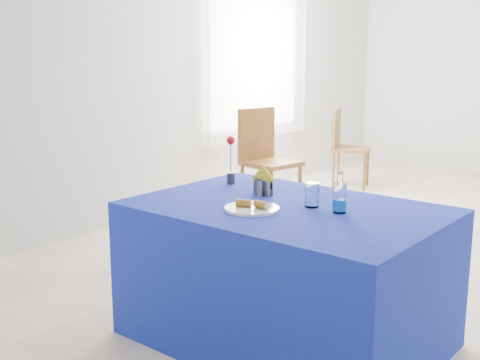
# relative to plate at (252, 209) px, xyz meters

# --- Properties ---
(floor) EXTENTS (7.00, 7.00, 0.00)m
(floor) POSITION_rel_plate_xyz_m (0.09, 2.29, -0.77)
(floor) COLOR beige
(floor) RESTS_ON ground
(room_shell) EXTENTS (7.00, 7.00, 7.00)m
(room_shell) POSITION_rel_plate_xyz_m (0.09, 2.29, 0.98)
(room_shell) COLOR silver
(room_shell) RESTS_ON ground
(window_pane) EXTENTS (0.04, 1.50, 1.60)m
(window_pane) POSITION_rel_plate_xyz_m (-2.38, 3.09, 0.78)
(window_pane) COLOR white
(window_pane) RESTS_ON room_shell
(curtain) EXTENTS (0.04, 1.75, 1.85)m
(curtain) POSITION_rel_plate_xyz_m (-2.31, 3.09, 0.78)
(curtain) COLOR white
(curtain) RESTS_ON room_shell
(plate) EXTENTS (0.28, 0.28, 0.01)m
(plate) POSITION_rel_plate_xyz_m (0.00, 0.00, 0.00)
(plate) COLOR white
(plate) RESTS_ON blue_table
(drinking_glass) EXTENTS (0.07, 0.07, 0.13)m
(drinking_glass) POSITION_rel_plate_xyz_m (0.20, 0.25, 0.06)
(drinking_glass) COLOR silver
(drinking_glass) RESTS_ON blue_table
(salt_shaker) EXTENTS (0.03, 0.03, 0.08)m
(salt_shaker) POSITION_rel_plate_xyz_m (-0.13, 0.31, 0.04)
(salt_shaker) COLOR gray
(salt_shaker) RESTS_ON blue_table
(pepper_shaker) EXTENTS (0.03, 0.03, 0.08)m
(pepper_shaker) POSITION_rel_plate_xyz_m (-0.15, 0.27, 0.04)
(pepper_shaker) COLOR slate
(pepper_shaker) RESTS_ON blue_table
(blue_table) EXTENTS (1.60, 1.10, 0.76)m
(blue_table) POSITION_rel_plate_xyz_m (0.09, 0.19, -0.39)
(blue_table) COLOR #101A93
(blue_table) RESTS_ON floor
(water_bottle) EXTENTS (0.07, 0.07, 0.21)m
(water_bottle) POSITION_rel_plate_xyz_m (0.37, 0.24, 0.06)
(water_bottle) COLOR silver
(water_bottle) RESTS_ON blue_table
(napkin_holder) EXTENTS (0.15, 0.10, 0.17)m
(napkin_holder) POSITION_rel_plate_xyz_m (-0.18, 0.33, 0.04)
(napkin_holder) COLOR #333338
(napkin_holder) RESTS_ON blue_table
(rose_vase) EXTENTS (0.05, 0.05, 0.30)m
(rose_vase) POSITION_rel_plate_xyz_m (-0.50, 0.43, 0.14)
(rose_vase) COLOR #28272C
(rose_vase) RESTS_ON blue_table
(chair_win_a) EXTENTS (0.53, 0.53, 1.04)m
(chair_win_a) POSITION_rel_plate_xyz_m (-1.65, 2.30, -0.17)
(chair_win_a) COLOR brown
(chair_win_a) RESTS_ON floor
(chair_win_b) EXTENTS (0.54, 0.54, 0.93)m
(chair_win_b) POSITION_rel_plate_xyz_m (-1.65, 3.88, -0.23)
(chair_win_b) COLOR brown
(chair_win_b) RESTS_ON floor
(banana_pieces) EXTENTS (0.18, 0.09, 0.04)m
(banana_pieces) POSITION_rel_plate_xyz_m (0.01, -0.01, 0.03)
(banana_pieces) COLOR gold
(banana_pieces) RESTS_ON plate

